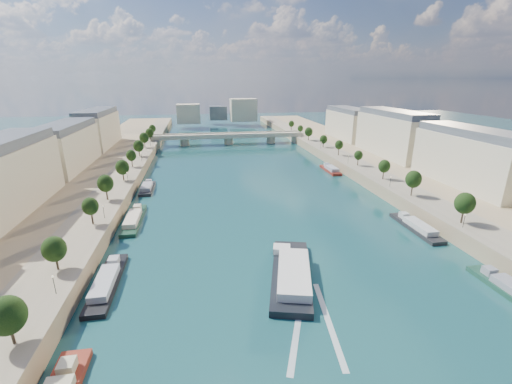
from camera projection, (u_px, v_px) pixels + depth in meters
name	position (u px, v px, depth m)	size (l,w,h in m)	color
ground	(255.00, 194.00, 144.57)	(700.00, 700.00, 0.00)	#0E383E
quay_left	(72.00, 198.00, 132.25)	(44.00, 520.00, 5.00)	#9E8460
quay_right	(411.00, 180.00, 155.32)	(44.00, 520.00, 5.00)	#9E8460
pave_left	(111.00, 190.00, 133.85)	(14.00, 520.00, 0.10)	gray
pave_right	(381.00, 176.00, 152.11)	(14.00, 520.00, 0.10)	gray
trees_left	(116.00, 175.00, 134.32)	(4.80, 268.80, 8.26)	#382B1E
trees_right	(367.00, 160.00, 159.43)	(4.80, 268.80, 8.26)	#382B1E
lamps_left	(117.00, 190.00, 124.35)	(0.36, 200.36, 4.28)	black
lamps_right	(367.00, 168.00, 155.20)	(0.36, 200.36, 4.28)	black
buildings_left	(41.00, 157.00, 136.98)	(16.00, 226.00, 23.20)	#BDB091
buildings_right	(425.00, 144.00, 164.22)	(16.00, 226.00, 23.20)	#BDB091
skyline	(222.00, 112.00, 345.76)	(79.00, 42.00, 22.00)	#BDB091
bridge	(229.00, 137.00, 252.78)	(112.00, 12.00, 8.15)	#C1B79E
tour_barge	(291.00, 273.00, 83.44)	(16.96, 33.02, 4.31)	black
wake	(313.00, 323.00, 68.40)	(14.21, 25.92, 0.04)	silver
moored_barges_left	(107.00, 282.00, 80.79)	(5.00, 160.91, 3.60)	#1C253F
moored_barges_right	(433.00, 239.00, 102.42)	(5.00, 159.34, 3.60)	black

